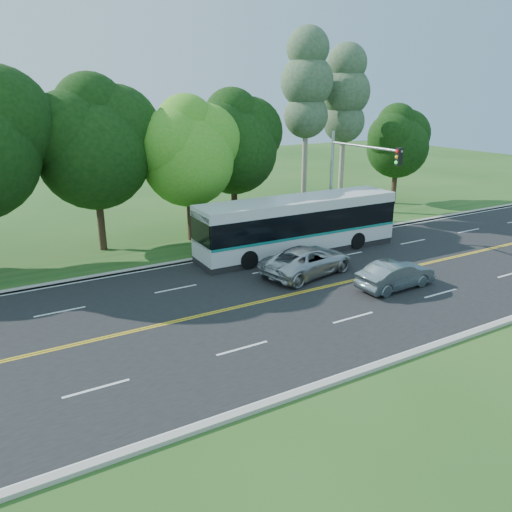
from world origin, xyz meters
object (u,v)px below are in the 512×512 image
sedan (396,275)px  suv (307,261)px  transit_bus (298,226)px  traffic_signal (351,172)px

sedan → suv: suv is taller
transit_bus → sedan: transit_bus is taller
traffic_signal → suv: size_ratio=1.28×
suv → traffic_signal: bearing=-70.3°
traffic_signal → sedan: size_ratio=1.65×
traffic_signal → suv: (-5.55, -3.40, -3.89)m
traffic_signal → transit_bus: 4.84m
traffic_signal → transit_bus: traffic_signal is taller
traffic_signal → transit_bus: size_ratio=0.55×
transit_bus → suv: size_ratio=2.35×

